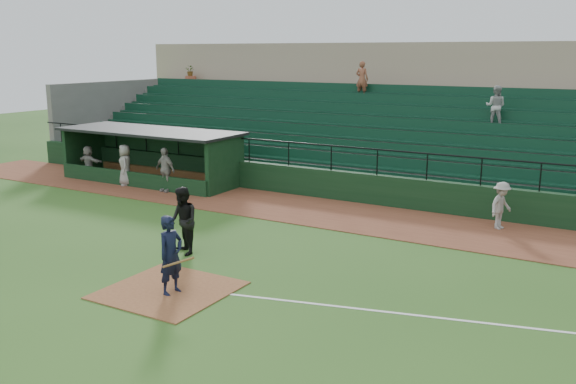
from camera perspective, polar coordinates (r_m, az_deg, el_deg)
The scene contains 12 objects.
ground at distance 17.05m, azimuth -8.57°, elevation -7.79°, with size 90.00×90.00×0.00m, color #2D561C.
warning_track at distance 23.51m, azimuth 3.69°, elevation -1.91°, with size 40.00×4.00×0.03m, color brown.
home_plate_dirt at distance 16.33m, azimuth -10.79°, elevation -8.75°, with size 3.00×3.00×0.03m, color brown.
foul_line at distance 14.96m, azimuth 19.93°, elevation -11.42°, with size 18.00×0.09×0.01m, color white.
stadium_structure at distance 30.77m, azimuth 10.86°, elevation 5.68°, with size 38.00×13.08×6.40m.
dugout at distance 29.96m, azimuth -11.82°, elevation 3.58°, with size 8.90×3.20×2.42m.
batter_at_plate at distance 15.80m, azimuth -10.60°, elevation -5.67°, with size 1.07×0.77×2.01m.
umpire at distance 18.81m, azimuth -9.53°, elevation -2.62°, with size 0.99×0.77×2.03m, color black.
runner at distance 22.34m, azimuth 18.81°, elevation -1.17°, with size 1.04×0.60×1.62m, color #9E9893.
dugout_player_a at distance 27.31m, azimuth -11.12°, elevation 2.00°, with size 1.11×0.46×1.90m, color #9F9B95.
dugout_player_b at distance 29.02m, azimuth -14.58°, elevation 2.39°, with size 0.90×0.59×1.84m, color #9B9791.
dugout_player_c at distance 31.07m, azimuth -17.66°, elevation 2.60°, with size 1.45×0.46×1.56m, color #99948F.
Camera 1 is at (10.13, -12.37, 5.91)m, focal length 39.12 mm.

